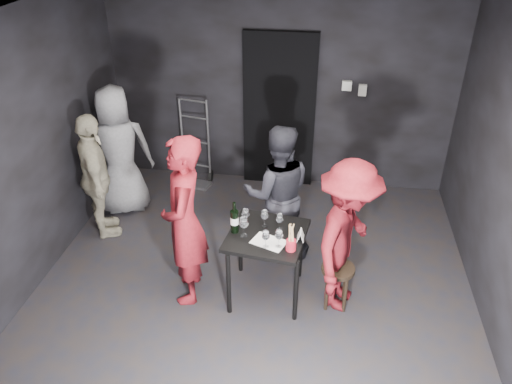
# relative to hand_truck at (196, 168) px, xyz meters

# --- Properties ---
(floor) EXTENTS (4.50, 5.00, 0.02)m
(floor) POSITION_rel_hand_truck_xyz_m (1.13, -2.23, -0.22)
(floor) COLOR black
(floor) RESTS_ON ground
(ceiling) EXTENTS (4.50, 5.00, 0.02)m
(ceiling) POSITION_rel_hand_truck_xyz_m (1.13, -2.23, 2.48)
(ceiling) COLOR silver
(ceiling) RESTS_ON ground
(wall_back) EXTENTS (4.50, 0.04, 2.70)m
(wall_back) POSITION_rel_hand_truck_xyz_m (1.13, 0.27, 1.13)
(wall_back) COLOR black
(wall_back) RESTS_ON ground
(wall_left) EXTENTS (0.04, 5.00, 2.70)m
(wall_left) POSITION_rel_hand_truck_xyz_m (-1.12, -2.23, 1.13)
(wall_left) COLOR black
(wall_left) RESTS_ON ground
(doorway) EXTENTS (0.95, 0.10, 2.10)m
(doorway) POSITION_rel_hand_truck_xyz_m (1.13, 0.21, 0.83)
(doorway) COLOR black
(doorway) RESTS_ON ground
(wallbox_upper) EXTENTS (0.12, 0.06, 0.12)m
(wallbox_upper) POSITION_rel_hand_truck_xyz_m (1.98, 0.22, 1.23)
(wallbox_upper) COLOR #B7B7B2
(wallbox_upper) RESTS_ON wall_back
(wallbox_lower) EXTENTS (0.10, 0.06, 0.14)m
(wallbox_lower) POSITION_rel_hand_truck_xyz_m (2.18, 0.22, 1.18)
(wallbox_lower) COLOR #B7B7B2
(wallbox_lower) RESTS_ON wall_back
(hand_truck) EXTENTS (0.41, 0.34, 1.23)m
(hand_truck) POSITION_rel_hand_truck_xyz_m (0.00, 0.00, 0.00)
(hand_truck) COLOR #B2B2B7
(hand_truck) RESTS_ON floor
(tasting_table) EXTENTS (0.72, 0.72, 0.75)m
(tasting_table) POSITION_rel_hand_truck_xyz_m (1.27, -2.13, 0.43)
(tasting_table) COLOR black
(tasting_table) RESTS_ON floor
(stool) EXTENTS (0.32, 0.32, 0.47)m
(stool) POSITION_rel_hand_truck_xyz_m (1.97, -2.19, 0.14)
(stool) COLOR black
(stool) RESTS_ON floor
(server_red) EXTENTS (0.62, 0.83, 2.05)m
(server_red) POSITION_rel_hand_truck_xyz_m (0.49, -2.23, 0.80)
(server_red) COLOR maroon
(server_red) RESTS_ON floor
(woman_black) EXTENTS (0.85, 0.57, 1.62)m
(woman_black) POSITION_rel_hand_truck_xyz_m (1.29, -1.43, 0.59)
(woman_black) COLOR #212129
(woman_black) RESTS_ON floor
(man_maroon) EXTENTS (0.82, 1.18, 1.66)m
(man_maroon) POSITION_rel_hand_truck_xyz_m (2.02, -2.14, 0.61)
(man_maroon) COLOR maroon
(man_maroon) RESTS_ON floor
(bystander_cream) EXTENTS (0.84, 1.00, 1.55)m
(bystander_cream) POSITION_rel_hand_truck_xyz_m (-0.80, -1.36, 0.55)
(bystander_cream) COLOR #BBB196
(bystander_cream) RESTS_ON floor
(bystander_grey) EXTENTS (1.00, 0.75, 1.81)m
(bystander_grey) POSITION_rel_hand_truck_xyz_m (-0.73, -0.80, 0.68)
(bystander_grey) COLOR gray
(bystander_grey) RESTS_ON floor
(tasting_mat) EXTENTS (0.36, 0.31, 0.00)m
(tasting_mat) POSITION_rel_hand_truck_xyz_m (1.30, -2.26, 0.53)
(tasting_mat) COLOR white
(tasting_mat) RESTS_ON tasting_table
(wine_glass_a) EXTENTS (0.09, 0.09, 0.22)m
(wine_glass_a) POSITION_rel_hand_truck_xyz_m (1.06, -2.20, 0.64)
(wine_glass_a) COLOR white
(wine_glass_a) RESTS_ON tasting_table
(wine_glass_b) EXTENTS (0.09, 0.09, 0.19)m
(wine_glass_b) POSITION_rel_hand_truck_xyz_m (1.04, -2.01, 0.63)
(wine_glass_b) COLOR white
(wine_glass_b) RESTS_ON tasting_table
(wine_glass_c) EXTENTS (0.09, 0.09, 0.20)m
(wine_glass_c) POSITION_rel_hand_truck_xyz_m (1.23, -2.01, 0.63)
(wine_glass_c) COLOR white
(wine_glass_c) RESTS_ON tasting_table
(wine_glass_d) EXTENTS (0.09, 0.09, 0.19)m
(wine_glass_d) POSITION_rel_hand_truck_xyz_m (1.28, -2.34, 0.63)
(wine_glass_d) COLOR white
(wine_glass_d) RESTS_ON tasting_table
(wine_glass_e) EXTENTS (0.09, 0.09, 0.20)m
(wine_glass_e) POSITION_rel_hand_truck_xyz_m (1.40, -2.32, 0.63)
(wine_glass_e) COLOR white
(wine_glass_e) RESTS_ON tasting_table
(wine_glass_f) EXTENTS (0.07, 0.07, 0.19)m
(wine_glass_f) POSITION_rel_hand_truck_xyz_m (1.38, -2.05, 0.62)
(wine_glass_f) COLOR white
(wine_glass_f) RESTS_ON tasting_table
(wine_bottle) EXTENTS (0.08, 0.08, 0.33)m
(wine_bottle) POSITION_rel_hand_truck_xyz_m (0.96, -2.14, 0.65)
(wine_bottle) COLOR black
(wine_bottle) RESTS_ON tasting_table
(breadstick_cup) EXTENTS (0.09, 0.09, 0.29)m
(breadstick_cup) POSITION_rel_hand_truck_xyz_m (1.52, -2.35, 0.66)
(breadstick_cup) COLOR #B11829
(breadstick_cup) RESTS_ON tasting_table
(reserved_card) EXTENTS (0.08, 0.12, 0.10)m
(reserved_card) POSITION_rel_hand_truck_xyz_m (1.58, -2.17, 0.58)
(reserved_card) COLOR white
(reserved_card) RESTS_ON tasting_table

